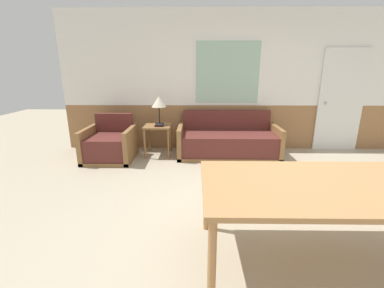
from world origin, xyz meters
name	(u,v)px	position (x,y,z in m)	size (l,w,h in m)	color
ground_plane	(278,215)	(0.00, 0.00, 0.00)	(16.00, 16.00, 0.00)	#B2A58C
wall_back	(243,82)	(-0.01, 2.63, 1.36)	(7.20, 0.09, 2.70)	#996B42
couch	(228,142)	(-0.33, 2.14, 0.26)	(1.89, 0.84, 0.82)	olive
armchair	(110,146)	(-2.51, 1.87, 0.26)	(0.86, 0.83, 0.80)	olive
side_table	(158,131)	(-1.66, 2.14, 0.48)	(0.50, 0.50, 0.58)	olive
table_lamp	(159,103)	(-1.64, 2.23, 1.00)	(0.28, 0.28, 0.53)	black
book_stack	(159,125)	(-1.62, 2.05, 0.60)	(0.18, 0.14, 0.04)	#B22823
dining_table	(328,190)	(0.12, -0.71, 0.67)	(2.02, 1.01, 0.73)	#B27F4C
entry_door	(341,101)	(1.94, 2.57, 1.00)	(0.88, 0.09, 2.00)	white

